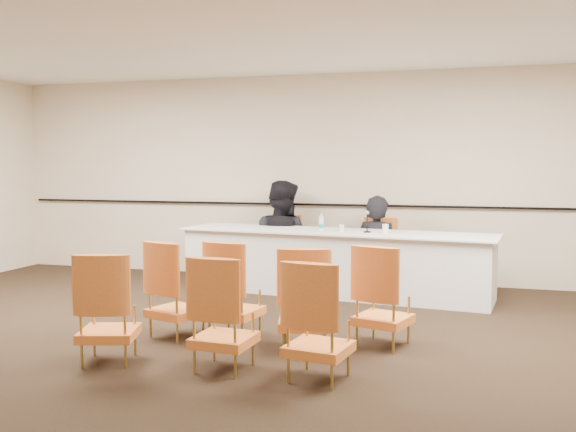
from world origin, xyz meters
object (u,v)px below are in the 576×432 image
Objects in this scene: drinking_glass at (342,228)px; aud_chair_back_left at (109,307)px; panelist_second_chair at (281,248)px; microphone at (367,222)px; panelist_main at (377,261)px; panelist_second at (281,248)px; panelist_main_chair at (377,254)px; water_bottle at (321,222)px; coffee_cup at (385,229)px; aud_chair_extra at (304,298)px; aud_chair_back_right at (319,320)px; aud_chair_front_left at (177,289)px; aud_chair_back_mid at (224,313)px; panel_table at (334,262)px; aud_chair_front_right at (383,295)px; aud_chair_front_mid at (235,289)px.

drinking_glass is 3.55m from aud_chair_back_left.
panelist_second_chair is 3.48× the size of microphone.
panelist_main is 0.91× the size of panelist_second.
aud_chair_back_left is (-1.71, -3.93, 0.00)m from panelist_main_chair.
panelist_main reaches higher than water_bottle.
panelist_second reaches higher than coffee_cup.
aud_chair_back_left is at bearing -112.59° from drinking_glass.
microphone is 0.29× the size of aud_chair_extra.
panelist_second_chair is 1.00× the size of aud_chair_back_left.
aud_chair_back_left reaches higher than coffee_cup.
panelist_main_chair is (0.00, 0.00, 0.10)m from panelist_main.
coffee_cup is (1.62, -0.87, 0.41)m from panelist_second_chair.
coffee_cup is at bearing -67.65° from panelist_main_chair.
aud_chair_back_left and aud_chair_back_right have the same top height.
aud_chair_back_left is (-0.20, -0.89, 0.00)m from aud_chair_front_left.
aud_chair_front_left and aud_chair_back_left have the same top height.
panelist_second is 1.40m from drinking_glass.
aud_chair_back_right is (0.47, -3.20, -0.40)m from drinking_glass.
panelist_second_chair is at bearing 9.67° from panelist_main.
aud_chair_back_left is 1.00× the size of aud_chair_back_mid.
aud_chair_back_left and aud_chair_extra have the same top height.
panel_table is 0.71m from microphone.
panelist_main_chair is 9.50× the size of drinking_glass.
panelist_main_chair and aud_chair_back_right have the same top height.
microphone reaches higher than panelist_main_chair.
panel_table is 4.33× the size of panelist_main_chair.
aud_chair_front_right is 1.00× the size of aud_chair_back_mid.
aud_chair_extra is at bearing -86.44° from drinking_glass.
water_bottle is at bearing 92.77° from aud_chair_back_mid.
panelist_second is at bearing 103.77° from aud_chair_back_mid.
microphone is 2.73× the size of drinking_glass.
water_bottle reaches higher than panel_table.
drinking_glass is 2.32m from aud_chair_front_mid.
panelist_main_chair reaches higher than coffee_cup.
aud_chair_front_mid reaches higher than drinking_glass.
aud_chair_front_right is at bearing 11.53° from aud_chair_extra.
water_bottle is (-0.64, -0.58, 0.56)m from panelist_main.
aud_chair_back_right is at bearing -33.36° from aud_chair_front_mid.
panelist_second_chair is 3.07m from aud_chair_front_mid.
aud_chair_extra is (-0.67, -0.32, 0.00)m from aud_chair_front_right.
aud_chair_back_left reaches higher than drinking_glass.
panelist_main is 3.40m from aud_chair_front_left.
panel_table is 4.33× the size of aud_chair_back_mid.
panel_table is at bearing 65.09° from panelist_main.
panelist_second_chair is 1.00× the size of aud_chair_front_right.
panelist_main_chair is 0.85m from coffee_cup.
aud_chair_back_mid is at bearing -172.92° from aud_chair_back_right.
panelist_second_chair is at bearing 96.25° from aud_chair_extra.
drinking_glass is 0.11× the size of aud_chair_back_right.
aud_chair_front_left is 1.00× the size of aud_chair_back_right.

